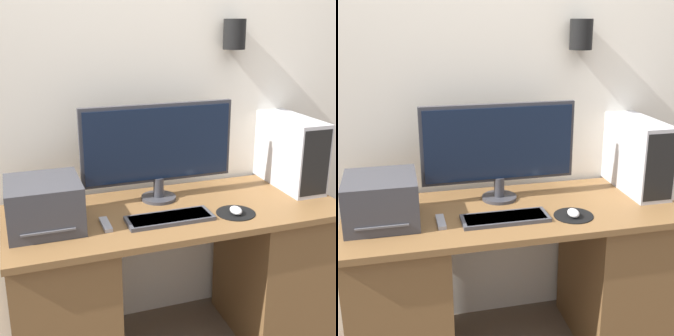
# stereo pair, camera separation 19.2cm
# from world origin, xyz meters

# --- Properties ---
(wall_back) EXTENTS (6.40, 0.16, 2.70)m
(wall_back) POSITION_xyz_m (0.00, 0.69, 1.35)
(wall_back) COLOR silver
(wall_back) RESTS_ON ground_plane
(desk) EXTENTS (1.58, 0.63, 0.78)m
(desk) POSITION_xyz_m (0.00, 0.32, 0.40)
(desk) COLOR brown
(desk) RESTS_ON ground_plane
(monitor) EXTENTS (0.75, 0.17, 0.48)m
(monitor) POSITION_xyz_m (-0.04, 0.46, 1.05)
(monitor) COLOR #333338
(monitor) RESTS_ON desk
(keyboard) EXTENTS (0.39, 0.14, 0.02)m
(keyboard) POSITION_xyz_m (-0.07, 0.21, 0.79)
(keyboard) COLOR #3D3D42
(keyboard) RESTS_ON desk
(mousepad) EXTENTS (0.18, 0.18, 0.00)m
(mousepad) POSITION_xyz_m (0.24, 0.18, 0.78)
(mousepad) COLOR black
(mousepad) RESTS_ON desk
(mouse) EXTENTS (0.05, 0.08, 0.04)m
(mouse) POSITION_xyz_m (0.23, 0.16, 0.80)
(mouse) COLOR silver
(mouse) RESTS_ON mousepad
(computer_tower) EXTENTS (0.17, 0.45, 0.37)m
(computer_tower) POSITION_xyz_m (0.68, 0.44, 0.96)
(computer_tower) COLOR #B2B2B7
(computer_tower) RESTS_ON desk
(printer) EXTENTS (0.31, 0.32, 0.21)m
(printer) POSITION_xyz_m (-0.60, 0.31, 0.88)
(printer) COLOR #38383D
(printer) RESTS_ON desk
(remote_control) EXTENTS (0.04, 0.14, 0.02)m
(remote_control) POSITION_xyz_m (-0.35, 0.24, 0.79)
(remote_control) COLOR gray
(remote_control) RESTS_ON desk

